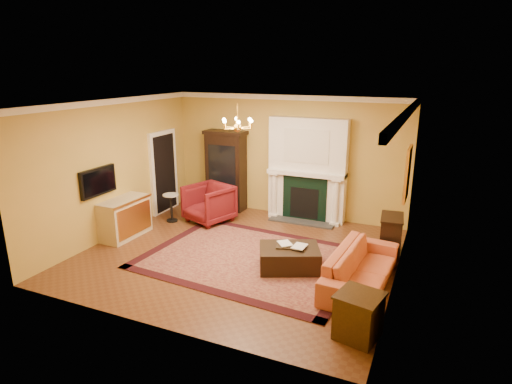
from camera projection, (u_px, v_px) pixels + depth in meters
The scene contains 26 objects.
floor at pixel (239, 254), 8.65m from camera, with size 6.00×5.50×0.02m, color brown.
ceiling at pixel (237, 103), 7.80m from camera, with size 6.00×5.50×0.02m, color silver.
wall_back at pixel (287, 156), 10.65m from camera, with size 6.00×0.02×3.00m, color gold.
wall_front at pixel (149, 231), 5.80m from camera, with size 6.00×0.02×3.00m, color gold.
wall_left at pixel (115, 168), 9.38m from camera, with size 0.02×5.50×3.00m, color gold.
wall_right at pixel (402, 201), 7.06m from camera, with size 0.02×5.50×3.00m, color gold.
fireplace at pixel (307, 172), 10.34m from camera, with size 1.90×0.70×2.50m.
crown_molding at pixel (258, 103), 8.66m from camera, with size 6.00×5.50×0.12m.
doorway at pixel (164, 172), 10.98m from camera, with size 0.08×1.05×2.10m.
tv_panel at pixel (98, 182), 8.87m from camera, with size 0.09×0.95×0.58m.
gilt_mirror at pixel (407, 174), 8.27m from camera, with size 0.06×0.76×1.05m.
chandelier at pixel (237, 125), 7.91m from camera, with size 0.63×0.55×0.53m.
oriental_rug at pixel (251, 259), 8.42m from camera, with size 4.07×3.05×0.02m, color #440E13.
china_cabinet at pixel (226, 172), 11.16m from camera, with size 1.00×0.45×1.99m, color black.
wingback_armchair at pixel (209, 202), 10.34m from camera, with size 0.98×0.92×1.01m, color maroon.
pedestal_table at pixel (171, 206), 10.38m from camera, with size 0.38×0.38×0.69m.
commode at pixel (125, 218), 9.44m from camera, with size 0.55×1.17×0.87m, color beige.
coral_sofa at pixel (362, 262), 7.30m from camera, with size 2.22×0.65×0.87m, color #BA603B.
end_table at pixel (358, 317), 5.91m from camera, with size 0.54×0.54×0.63m, color #3C2510.
console_table at pixel (391, 236), 8.55m from camera, with size 0.40×0.69×0.77m, color black.
leather_ottoman at pixel (289, 258), 7.97m from camera, with size 1.09×0.80×0.41m, color black.
ottoman_tray at pixel (287, 246), 7.95m from camera, with size 0.40×0.31×0.03m, color black.
book_a at pixel (279, 238), 7.91m from camera, with size 0.22×0.03×0.30m, color gray.
book_b at pixel (294, 238), 7.87m from camera, with size 0.23×0.02×0.32m, color gray.
topiary_left at pixel (278, 160), 10.52m from camera, with size 0.14×0.14×0.39m.
topiary_right at pixel (336, 164), 9.96m from camera, with size 0.16×0.16×0.43m.
Camera 1 is at (3.50, -7.14, 3.63)m, focal length 30.00 mm.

